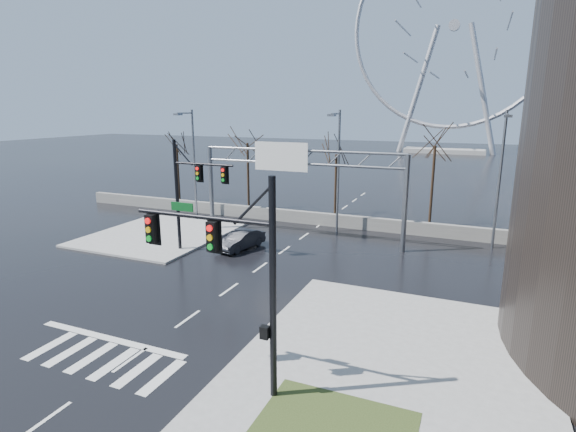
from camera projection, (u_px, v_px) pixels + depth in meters
The scene contains 18 objects.
ground at pixel (188, 319), 22.05m from camera, with size 260.00×260.00×0.00m, color black.
sidewalk_right_ext at pixel (401, 338), 20.04m from camera, with size 12.00×10.00×0.15m, color gray.
sidewalk_far at pixel (162, 233), 36.95m from camera, with size 10.00×12.00×0.15m, color gray.
grass_strip at pixel (333, 432), 14.13m from camera, with size 5.00×4.00×0.02m, color #2B3516.
barrier_wall at pixel (320, 219), 39.84m from camera, with size 52.00×0.50×1.10m, color slate.
signal_mast_near at pixel (236, 264), 15.36m from camera, with size 5.52×0.41×8.00m.
signal_mast_far at pixel (190, 186), 31.18m from camera, with size 4.72×0.41×8.00m.
sign_gantry at pixel (295, 174), 34.39m from camera, with size 16.36×0.40×7.60m.
streetlight_left at pixel (192, 155), 41.50m from camera, with size 0.50×2.55×10.00m.
streetlight_mid at pixel (337, 162), 36.20m from camera, with size 0.50×2.55×10.00m.
streetlight_right at pixel (501, 170), 31.65m from camera, with size 0.50×2.55×10.00m.
tree_far_left at pixel (177, 151), 49.08m from camera, with size 3.50×3.50×7.00m.
tree_left at pixel (248, 151), 45.13m from camera, with size 3.75×3.75×7.50m.
tree_center at pixel (336, 161), 42.80m from camera, with size 3.25×3.25×6.50m.
tree_right at pixel (435, 155), 38.25m from camera, with size 3.90×3.90×7.80m.
tree_far_right at pixel (539, 169), 35.85m from camera, with size 3.40×3.40×6.80m.
ferris_wheel at pixel (454, 34), 99.19m from camera, with size 45.00×6.00×50.91m.
car at pixel (241, 240), 32.97m from camera, with size 1.44×4.13×1.36m, color black.
Camera 1 is at (12.44, -16.75, 10.05)m, focal length 28.00 mm.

